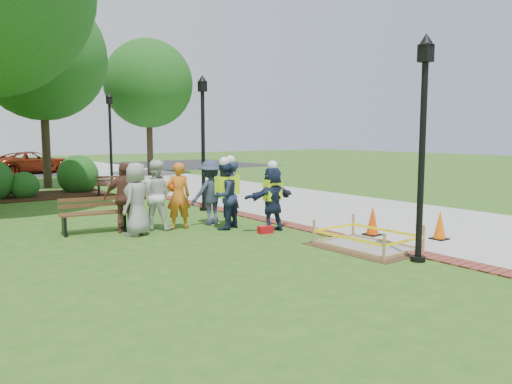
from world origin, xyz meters
TOP-DOWN VIEW (x-y plane):
  - ground at (0.00, 0.00)m, footprint 100.00×100.00m
  - sidewalk at (5.00, 10.00)m, footprint 6.00×60.00m
  - brick_edging at (1.75, 10.00)m, footprint 0.50×60.00m
  - mulch_bed at (-3.00, 12.00)m, footprint 7.00×3.00m
  - parking_lot at (0.00, 27.00)m, footprint 36.00×12.00m
  - wet_concrete_pad at (1.36, -1.63)m, footprint 1.75×2.34m
  - bench_near at (-2.79, 3.48)m, footprint 1.67×0.78m
  - bench_far at (0.40, 10.36)m, footprint 1.52×0.84m
  - cone_front at (3.30, -2.12)m, footprint 0.35×0.35m
  - cone_back at (2.43, -0.88)m, footprint 0.37×0.37m
  - cone_far at (2.88, 10.45)m, footprint 0.36×0.36m
  - toolbox at (0.57, 0.90)m, footprint 0.38×0.24m
  - lamp_near at (1.25, -3.00)m, footprint 0.28×0.28m
  - lamp_mid at (1.25, 5.00)m, footprint 0.28×0.28m
  - lamp_far at (1.25, 13.00)m, footprint 0.28×0.28m
  - tree_back at (-0.92, 15.23)m, footprint 5.68×5.68m
  - tree_right at (5.68, 18.56)m, footprint 5.09×5.09m
  - shrub_c at (-2.64, 11.75)m, footprint 1.09×1.09m
  - shrub_d at (-0.38, 12.52)m, footprint 1.67×1.67m
  - shrub_e at (-2.62, 13.34)m, footprint 0.87×0.87m
  - casual_person_a at (-2.05, 2.57)m, footprint 0.67×0.62m
  - casual_person_b at (-0.87, 2.69)m, footprint 0.62×0.48m
  - casual_person_c at (-1.39, 2.94)m, footprint 0.67×0.64m
  - casual_person_d at (-2.15, 3.04)m, footprint 0.66×0.61m
  - casual_person_e at (0.12, 2.74)m, footprint 0.55×0.36m
  - hivis_worker_a at (0.89, 1.03)m, footprint 0.53×0.35m
  - hivis_worker_b at (0.51, 2.35)m, footprint 0.65×0.61m
  - hivis_worker_c at (0.06, 1.96)m, footprint 0.64×0.53m
  - parked_car_c at (0.56, 24.34)m, footprint 2.72×4.80m

SIDE VIEW (x-z plane):
  - ground at x=0.00m, z-range 0.00..0.00m
  - shrub_c at x=-2.64m, z-range -0.54..0.54m
  - shrub_d at x=-0.38m, z-range -0.84..0.84m
  - shrub_e at x=-2.62m, z-range -0.44..0.44m
  - parked_car_c at x=0.56m, z-range -0.74..0.74m
  - parking_lot at x=0.00m, z-range 0.00..0.01m
  - sidewalk at x=5.00m, z-range 0.00..0.02m
  - brick_edging at x=1.75m, z-range 0.00..0.03m
  - mulch_bed at x=-3.00m, z-range -0.01..0.04m
  - toolbox at x=0.57m, z-range 0.00..0.18m
  - wet_concrete_pad at x=1.36m, z-range -0.04..0.51m
  - bench_far at x=0.40m, z-range -0.14..0.64m
  - bench_near at x=-2.79m, z-range -0.16..0.71m
  - cone_front at x=3.30m, z-range -0.01..0.68m
  - cone_far at x=2.88m, z-range -0.01..0.70m
  - cone_back at x=2.43m, z-range -0.01..0.71m
  - casual_person_b at x=-0.87m, z-range 0.00..1.71m
  - casual_person_e at x=0.12m, z-range 0.00..1.73m
  - casual_person_d at x=-2.15m, z-range 0.00..1.74m
  - casual_person_a at x=-2.05m, z-range 0.00..1.75m
  - hivis_worker_a at x=0.89m, z-range 0.00..1.78m
  - casual_person_c at x=-1.39m, z-range 0.00..1.78m
  - hivis_worker_c at x=0.06m, z-range -0.01..1.85m
  - hivis_worker_b at x=0.51m, z-range -0.01..1.86m
  - lamp_near at x=1.25m, z-range 0.35..4.61m
  - lamp_mid at x=1.25m, z-range 0.35..4.61m
  - lamp_far at x=1.25m, z-range 0.35..4.61m
  - tree_right at x=5.68m, z-range 1.38..9.24m
  - tree_back at x=-0.92m, z-range 1.50..10.20m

